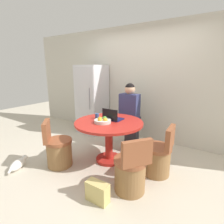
% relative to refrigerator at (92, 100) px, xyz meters
% --- Properties ---
extents(ground_plane, '(12.00, 12.00, 0.00)m').
position_rel_refrigerator_xyz_m(ground_plane, '(1.28, -1.14, -0.86)').
color(ground_plane, beige).
extents(wall_back, '(7.00, 0.06, 2.60)m').
position_rel_refrigerator_xyz_m(wall_back, '(1.28, 0.37, 0.44)').
color(wall_back, beige).
rests_on(wall_back, ground_plane).
extents(refrigerator, '(0.65, 0.65, 1.73)m').
position_rel_refrigerator_xyz_m(refrigerator, '(0.00, 0.00, 0.00)').
color(refrigerator, silver).
rests_on(refrigerator, ground_plane).
extents(dining_table, '(1.20, 1.20, 0.74)m').
position_rel_refrigerator_xyz_m(dining_table, '(1.23, -1.03, -0.29)').
color(dining_table, '#B2261E').
rests_on(dining_table, ground_plane).
extents(chair_near_right_corner, '(0.51, 0.51, 0.81)m').
position_rel_refrigerator_xyz_m(chair_near_right_corner, '(1.94, -1.56, -0.58)').
color(chair_near_right_corner, olive).
rests_on(chair_near_right_corner, ground_plane).
extents(chair_right_side, '(0.45, 0.44, 0.81)m').
position_rel_refrigerator_xyz_m(chair_right_side, '(2.11, -0.96, -0.58)').
color(chair_right_side, olive).
rests_on(chair_right_side, ground_plane).
extents(chair_near_left_corner, '(0.51, 0.51, 0.81)m').
position_rel_refrigerator_xyz_m(chair_near_left_corner, '(0.60, -1.65, -0.58)').
color(chair_near_left_corner, olive).
rests_on(chair_near_left_corner, ground_plane).
extents(person_seated, '(0.40, 0.37, 1.36)m').
position_rel_refrigerator_xyz_m(person_seated, '(1.22, -0.21, -0.11)').
color(person_seated, '#2D2D38').
rests_on(person_seated, ground_plane).
extents(laptop, '(0.32, 0.25, 0.21)m').
position_rel_refrigerator_xyz_m(laptop, '(1.23, -0.91, -0.08)').
color(laptop, '#141947').
rests_on(laptop, dining_table).
extents(fruit_bowl, '(0.28, 0.28, 0.10)m').
position_rel_refrigerator_xyz_m(fruit_bowl, '(1.18, -1.15, -0.08)').
color(fruit_bowl, beige).
rests_on(fruit_bowl, dining_table).
extents(coffee_cup, '(0.07, 0.07, 0.09)m').
position_rel_refrigerator_xyz_m(coffee_cup, '(0.94, -0.99, -0.07)').
color(coffee_cup, '#2D4C84').
rests_on(coffee_cup, dining_table).
extents(cat, '(0.28, 0.44, 0.16)m').
position_rel_refrigerator_xyz_m(cat, '(0.10, -2.10, -0.78)').
color(cat, white).
rests_on(cat, ground_plane).
extents(handbag, '(0.30, 0.14, 0.26)m').
position_rel_refrigerator_xyz_m(handbag, '(1.68, -1.95, -0.73)').
color(handbag, tan).
rests_on(handbag, ground_plane).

